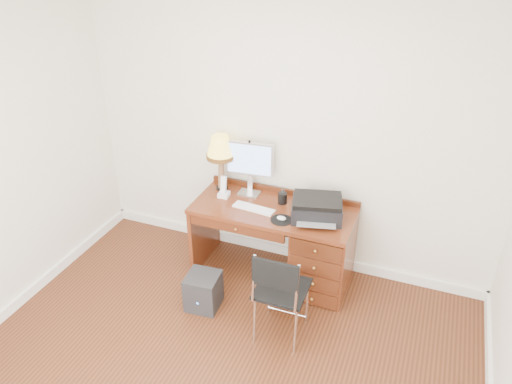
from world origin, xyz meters
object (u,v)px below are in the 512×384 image
at_px(printer, 317,208).
at_px(chair, 280,287).
at_px(phone, 224,191).
at_px(monitor, 250,162).
at_px(equipment_box, 203,291).
at_px(leg_lamp, 220,150).
at_px(desk, 305,245).

relative_size(printer, chair, 0.59).
bearing_deg(chair, phone, 135.35).
height_order(monitor, chair, monitor).
bearing_deg(equipment_box, phone, 92.83).
height_order(chair, equipment_box, chair).
height_order(phone, equipment_box, phone).
bearing_deg(equipment_box, printer, 33.55).
distance_m(monitor, chair, 1.30).
bearing_deg(printer, leg_lamp, 155.73).
bearing_deg(equipment_box, chair, -13.72).
distance_m(printer, equipment_box, 1.26).
bearing_deg(chair, leg_lamp, 133.60).
height_order(leg_lamp, phone, leg_lamp).
xyz_separation_m(printer, equipment_box, (-0.83, -0.66, -0.68)).
bearing_deg(printer, monitor, 150.00).
bearing_deg(monitor, desk, -22.74).
distance_m(chair, equipment_box, 0.85).
xyz_separation_m(phone, chair, (0.85, -0.82, -0.28)).
relative_size(desk, leg_lamp, 2.66).
relative_size(phone, chair, 0.24).
bearing_deg(phone, monitor, 35.82).
xyz_separation_m(monitor, equipment_box, (-0.11, -0.87, -0.92)).
relative_size(desk, equipment_box, 4.49).
height_order(monitor, printer, monitor).
bearing_deg(monitor, phone, -147.01).
bearing_deg(leg_lamp, monitor, 4.91).
bearing_deg(phone, printer, -5.53).
bearing_deg(chair, equipment_box, 170.47).
bearing_deg(monitor, printer, -21.64).
relative_size(leg_lamp, phone, 2.64).
height_order(printer, equipment_box, printer).
bearing_deg(monitor, equipment_box, -102.91).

